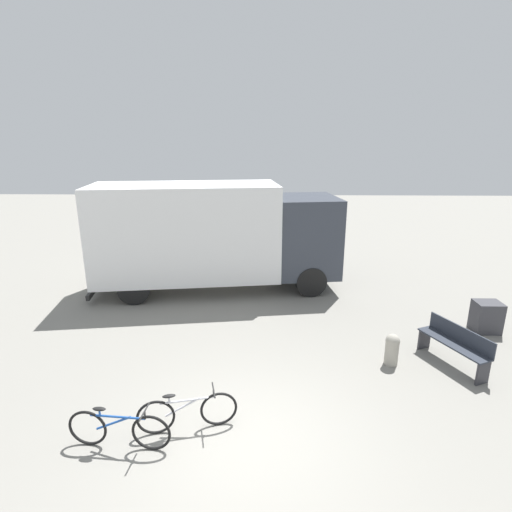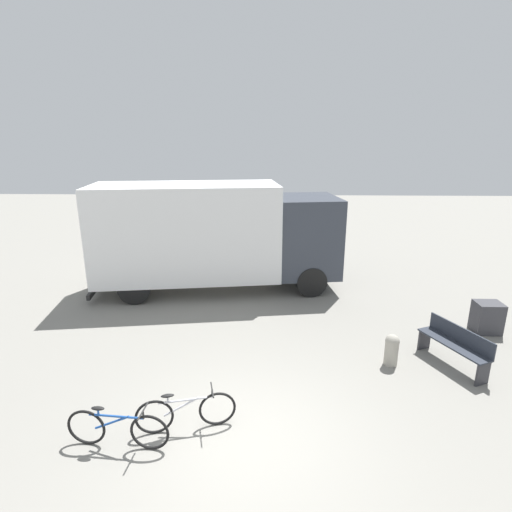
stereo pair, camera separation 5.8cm
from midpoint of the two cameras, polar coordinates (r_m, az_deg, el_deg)
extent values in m
plane|color=gray|center=(7.26, -1.66, -24.95)|extent=(60.00, 60.00, 0.00)
cube|color=white|center=(12.89, -10.02, 3.48)|extent=(6.01, 3.12, 2.97)
cube|color=#333842|center=(13.27, 6.88, 2.99)|extent=(2.25, 2.51, 2.53)
cube|color=black|center=(13.86, -21.83, -3.91)|extent=(0.41, 2.24, 0.16)
cylinder|color=black|center=(14.57, 5.79, -0.92)|extent=(0.99, 0.41, 0.96)
cylinder|color=black|center=(12.68, 7.73, -3.65)|extent=(0.99, 0.41, 0.96)
cylinder|color=black|center=(14.44, -15.77, -1.62)|extent=(0.99, 0.41, 0.96)
cylinder|color=black|center=(12.54, -17.17, -4.49)|extent=(0.99, 0.41, 0.96)
cube|color=#282D38|center=(9.85, 26.16, -11.17)|extent=(1.04, 1.69, 0.03)
cube|color=#282D38|center=(9.91, 27.01, -9.99)|extent=(0.70, 1.54, 0.39)
cube|color=#2D2D33|center=(9.56, 29.52, -14.35)|extent=(0.33, 0.18, 0.50)
cube|color=#2D2D33|center=(10.43, 22.76, -10.83)|extent=(0.33, 0.18, 0.50)
torus|color=black|center=(7.51, -23.14, -21.66)|extent=(0.65, 0.10, 0.64)
torus|color=black|center=(7.12, -14.99, -23.22)|extent=(0.65, 0.10, 0.64)
cylinder|color=#1E4C9E|center=(7.14, -19.40, -20.87)|extent=(0.90, 0.11, 0.04)
cylinder|color=#1E4C9E|center=(7.25, -19.92, -21.51)|extent=(0.60, 0.08, 0.30)
cylinder|color=#1E4C9E|center=(7.23, -21.67, -20.11)|extent=(0.03, 0.03, 0.11)
ellipsoid|color=black|center=(7.19, -21.73, -19.64)|extent=(0.23, 0.11, 0.05)
cylinder|color=black|center=(6.94, -15.85, -21.05)|extent=(0.03, 0.03, 0.14)
cylinder|color=black|center=(6.90, -15.90, -20.60)|extent=(0.06, 0.44, 0.02)
torus|color=black|center=(7.39, -14.36, -21.44)|extent=(0.64, 0.19, 0.64)
torus|color=black|center=(7.40, -5.57, -20.91)|extent=(0.64, 0.19, 0.64)
cylinder|color=silver|center=(7.22, -10.06, -19.63)|extent=(0.88, 0.24, 0.04)
cylinder|color=silver|center=(7.29, -10.68, -20.43)|extent=(0.59, 0.17, 0.30)
cylinder|color=silver|center=(7.20, -12.54, -19.42)|extent=(0.03, 0.03, 0.11)
ellipsoid|color=black|center=(7.16, -12.58, -18.95)|extent=(0.23, 0.14, 0.05)
cylinder|color=black|center=(7.20, -6.31, -18.93)|extent=(0.03, 0.03, 0.14)
cylinder|color=black|center=(7.16, -6.33, -18.49)|extent=(0.12, 0.43, 0.02)
cylinder|color=#9E998C|center=(9.49, 18.63, -12.92)|extent=(0.29, 0.29, 0.56)
sphere|color=#9E998C|center=(9.36, 18.78, -11.41)|extent=(0.31, 0.31, 0.31)
cube|color=#38383D|center=(11.93, 29.93, -7.53)|extent=(0.65, 0.53, 0.80)
camera|label=1|loc=(0.03, -90.16, -0.05)|focal=28.00mm
camera|label=2|loc=(0.03, 89.84, 0.05)|focal=28.00mm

